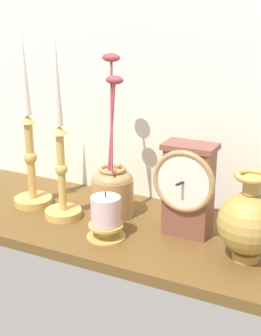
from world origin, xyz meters
TOP-DOWN VIEW (x-y plane):
  - ground_plane at (0.00, 0.00)cm, footprint 100.00×36.00cm
  - back_wall at (0.00, 18.50)cm, footprint 120.00×2.00cm
  - mantel_clock at (15.04, 1.58)cm, footprint 13.81×9.56cm
  - candlestick_tall_left at (-25.74, 0.19)cm, footprint 9.64×9.64cm
  - candlestick_tall_center at (-14.52, -3.00)cm, footprint 8.80×8.80cm
  - brass_vase_bulbous at (29.77, -3.48)cm, footprint 12.56×12.56cm
  - brass_vase_jar at (-4.40, 3.23)cm, footprint 10.04×10.04cm
  - pillar_candle_front at (-0.13, -7.91)cm, footprint 8.58×8.58cm

SIDE VIEW (x-z plane):
  - ground_plane at x=0.00cm, z-range -2.40..0.00cm
  - pillar_candle_front at x=-0.13cm, z-range -0.60..10.14cm
  - brass_vase_jar at x=-4.40cm, z-range -11.57..26.50cm
  - brass_vase_bulbous at x=29.77cm, z-range -0.99..17.29cm
  - mantel_clock at x=15.04cm, z-range 0.67..21.38cm
  - candlestick_tall_center at x=-14.52cm, z-range -8.98..34.18cm
  - candlestick_tall_left at x=-25.74cm, z-range -8.63..35.34cm
  - back_wall at x=0.00cm, z-range 0.00..65.00cm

